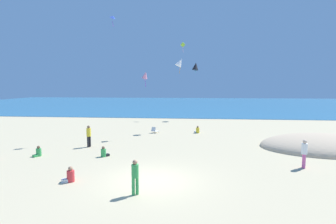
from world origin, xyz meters
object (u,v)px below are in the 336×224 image
(person_1, at_px, (304,152))
(person_4, at_px, (104,153))
(person_0, at_px, (135,175))
(kite_pink, at_px, (145,75))
(person_2, at_px, (89,135))
(kite_lime, at_px, (183,45))
(kite_black, at_px, (196,66))
(kite_blue, at_px, (113,17))
(person_8, at_px, (197,130))
(beach_chair_far_right, at_px, (155,130))
(person_7, at_px, (70,176))
(kite_white, at_px, (180,62))
(person_3, at_px, (38,152))

(person_1, xyz_separation_m, person_4, (-11.85, 1.21, -0.67))
(person_0, distance_m, kite_pink, 13.54)
(person_2, height_order, kite_lime, kite_lime)
(kite_black, distance_m, kite_blue, 15.81)
(person_8, height_order, kite_blue, kite_blue)
(person_1, relative_size, person_8, 2.27)
(beach_chair_far_right, xyz_separation_m, person_2, (-4.00, -6.32, 0.66))
(person_2, height_order, kite_black, kite_black)
(person_7, bearing_deg, person_1, 176.74)
(beach_chair_far_right, relative_size, kite_white, 0.49)
(person_8, bearing_deg, person_4, 103.01)
(beach_chair_far_right, xyz_separation_m, person_7, (-2.08, -13.37, 0.00))
(person_1, height_order, person_8, person_1)
(kite_pink, bearing_deg, person_2, -128.65)
(person_8, distance_m, kite_blue, 12.72)
(person_1, height_order, kite_white, kite_white)
(person_2, xyz_separation_m, person_4, (2.02, -2.51, -0.68))
(person_7, xyz_separation_m, kite_black, (5.99, 24.56, 6.86))
(person_4, distance_m, person_7, 4.54)
(beach_chair_far_right, relative_size, person_0, 0.54)
(person_3, relative_size, person_7, 0.92)
(person_7, distance_m, kite_pink, 12.63)
(person_1, height_order, person_2, person_2)
(person_0, height_order, kite_lime, kite_lime)
(person_4, height_order, kite_lime, kite_lime)
(person_7, relative_size, person_8, 1.07)
(beach_chair_far_right, distance_m, kite_lime, 15.93)
(person_1, height_order, kite_pink, kite_pink)
(person_2, relative_size, person_3, 2.36)
(person_1, bearing_deg, kite_lime, 117.00)
(person_3, xyz_separation_m, kite_white, (8.56, 10.97, 6.60))
(person_4, bearing_deg, person_3, 140.59)
(person_3, bearing_deg, kite_lime, -174.20)
(person_8, xyz_separation_m, kite_blue, (-7.20, -3.05, 10.03))
(person_3, distance_m, person_4, 4.29)
(kite_lime, bearing_deg, kite_blue, -109.23)
(person_3, height_order, kite_black, kite_black)
(kite_blue, relative_size, kite_white, 0.58)
(kite_lime, xyz_separation_m, kite_pink, (-2.65, -14.31, -4.65))
(kite_blue, bearing_deg, kite_black, 63.17)
(person_4, distance_m, kite_lime, 23.72)
(kite_blue, bearing_deg, person_8, 22.95)
(person_2, xyz_separation_m, kite_black, (7.90, 17.50, 6.20))
(person_7, relative_size, kite_blue, 0.79)
(person_1, xyz_separation_m, kite_pink, (-10.38, 8.08, 4.55))
(person_7, relative_size, kite_white, 0.45)
(beach_chair_far_right, height_order, person_3, person_3)
(person_2, xyz_separation_m, person_3, (-2.26, -2.84, -0.68))
(person_0, height_order, person_1, person_1)
(person_2, height_order, kite_pink, kite_pink)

